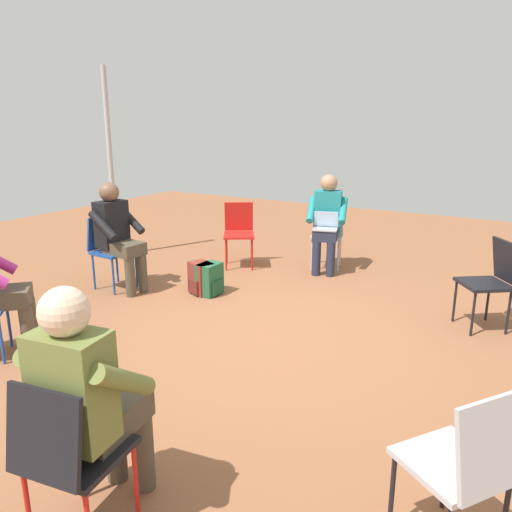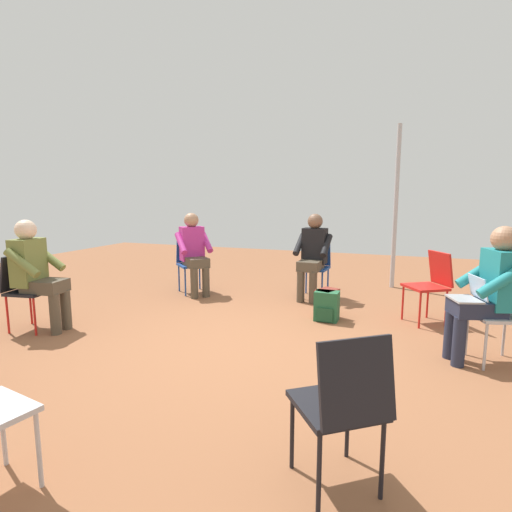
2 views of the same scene
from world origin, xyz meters
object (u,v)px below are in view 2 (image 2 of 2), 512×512
at_px(chair_east, 25,286).
at_px(person_in_olive, 36,269).
at_px(chair_northwest, 343,401).
at_px(person_in_black, 313,252).
at_px(backpack_near_laptop_user, 327,306).
at_px(person_with_laptop, 489,288).
at_px(person_in_magenta, 194,249).
at_px(chair_west, 507,310).
at_px(chair_southeast, 191,261).
at_px(backpack_by_empty_chair, 327,308).
at_px(chair_southwest, 431,282).
at_px(chair_south, 316,263).

xyz_separation_m(chair_east, person_in_olive, (-0.16, -0.03, 0.20)).
distance_m(chair_northwest, person_in_black, 3.91).
bearing_deg(backpack_near_laptop_user, chair_east, 27.12).
relative_size(person_with_laptop, person_in_olive, 1.00).
relative_size(person_in_magenta, backpack_near_laptop_user, 3.44).
bearing_deg(backpack_near_laptop_user, chair_west, 155.35).
bearing_deg(chair_southeast, person_in_olive, 25.91).
distance_m(chair_southeast, person_in_olive, 2.31).
height_order(chair_northwest, person_in_olive, person_in_olive).
relative_size(chair_northwest, backpack_by_empty_chair, 2.36).
bearing_deg(person_in_olive, chair_southwest, 104.77).
xyz_separation_m(chair_south, person_in_olive, (2.57, 2.60, 0.20)).
bearing_deg(chair_southeast, chair_south, 145.10).
relative_size(chair_east, person_in_magenta, 0.69).
relative_size(chair_southeast, person_in_magenta, 0.69).
bearing_deg(person_in_black, person_with_laptop, 142.42).
height_order(chair_south, chair_southeast, same).
xyz_separation_m(chair_northwest, person_with_laptop, (-0.97, -2.06, 0.20)).
xyz_separation_m(chair_south, chair_southwest, (-1.54, 0.80, 0.00)).
distance_m(person_with_laptop, backpack_by_empty_chair, 1.80).
distance_m(person_with_laptop, person_in_olive, 4.56).
height_order(chair_northwest, backpack_near_laptop_user, chair_northwest).
xyz_separation_m(chair_northwest, person_in_olive, (3.54, -1.35, 0.20)).
bearing_deg(backpack_near_laptop_user, person_with_laptop, 151.70).
xyz_separation_m(person_in_black, backpack_near_laptop_user, (-0.38, 0.88, -0.54)).
bearing_deg(person_with_laptop, chair_west, -90.00).
distance_m(person_with_laptop, person_in_magenta, 3.95).
height_order(chair_southwest, person_in_olive, person_in_olive).
distance_m(chair_south, person_in_olive, 3.66).
distance_m(chair_southeast, backpack_by_empty_chair, 2.41).
relative_size(chair_southwest, person_in_olive, 0.69).
relative_size(chair_southeast, person_in_olive, 0.69).
xyz_separation_m(chair_northwest, person_in_magenta, (2.73, -3.43, 0.20)).
distance_m(person_in_black, backpack_by_empty_chair, 1.18).
height_order(chair_southwest, person_with_laptop, person_with_laptop).
bearing_deg(person_in_olive, chair_east, -90.00).
bearing_deg(backpack_near_laptop_user, chair_southwest, -168.24).
bearing_deg(person_with_laptop, chair_east, 81.87).
bearing_deg(person_in_magenta, person_in_olive, 22.07).
relative_size(chair_west, person_with_laptop, 0.69).
bearing_deg(chair_southwest, chair_northwest, 137.17).
bearing_deg(person_in_black, chair_northwest, 108.40).
bearing_deg(chair_southeast, chair_southwest, 126.51).
relative_size(chair_south, person_in_olive, 0.69).
xyz_separation_m(chair_east, person_in_magenta, (-0.97, -2.11, 0.20)).
distance_m(chair_west, person_with_laptop, 0.26).
relative_size(person_in_olive, backpack_near_laptop_user, 3.44).
bearing_deg(person_with_laptop, person_in_magenta, 52.50).
relative_size(chair_west, person_in_olive, 0.69).
xyz_separation_m(person_with_laptop, person_in_magenta, (3.70, -1.37, 0.00)).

